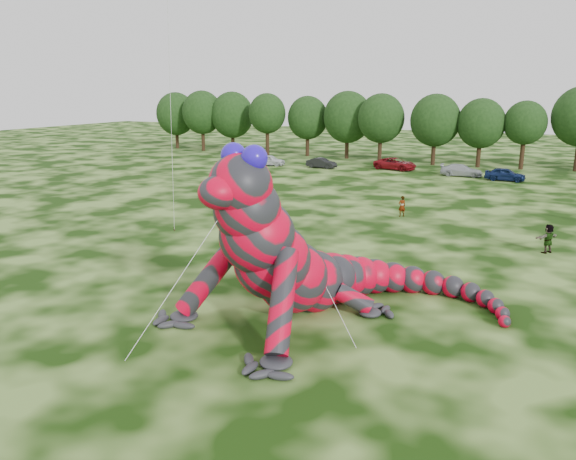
% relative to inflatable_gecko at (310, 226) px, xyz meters
% --- Properties ---
extents(ground, '(240.00, 240.00, 0.00)m').
position_rel_inflatable_gecko_xyz_m(ground, '(4.52, -2.36, -4.04)').
color(ground, '#16330A').
rests_on(ground, ground).
extents(inflatable_gecko, '(18.32, 19.84, 8.08)m').
position_rel_inflatable_gecko_xyz_m(inflatable_gecko, '(0.00, 0.00, 0.00)').
color(inflatable_gecko, red).
rests_on(inflatable_gecko, ground).
extents(tree_0, '(6.91, 6.22, 9.51)m').
position_rel_inflatable_gecko_xyz_m(tree_0, '(-50.03, 56.88, 0.71)').
color(tree_0, black).
rests_on(tree_0, ground).
extents(tree_1, '(6.74, 6.07, 9.81)m').
position_rel_inflatable_gecko_xyz_m(tree_1, '(-43.83, 55.70, 0.86)').
color(tree_1, black).
rests_on(tree_1, ground).
extents(tree_2, '(7.04, 6.34, 9.64)m').
position_rel_inflatable_gecko_xyz_m(tree_2, '(-38.49, 56.41, 0.78)').
color(tree_2, black).
rests_on(tree_2, ground).
extents(tree_3, '(5.81, 5.23, 9.44)m').
position_rel_inflatable_gecko_xyz_m(tree_3, '(-31.19, 54.71, 0.68)').
color(tree_3, black).
rests_on(tree_3, ground).
extents(tree_4, '(6.22, 5.60, 9.06)m').
position_rel_inflatable_gecko_xyz_m(tree_4, '(-25.12, 56.36, 0.49)').
color(tree_4, black).
rests_on(tree_4, ground).
extents(tree_5, '(7.16, 6.44, 9.80)m').
position_rel_inflatable_gecko_xyz_m(tree_5, '(-18.60, 56.08, 0.86)').
color(tree_5, black).
rests_on(tree_5, ground).
extents(tree_6, '(6.52, 5.86, 9.49)m').
position_rel_inflatable_gecko_xyz_m(tree_6, '(-13.03, 54.33, 0.71)').
color(tree_6, black).
rests_on(tree_6, ground).
extents(tree_7, '(6.68, 6.01, 9.48)m').
position_rel_inflatable_gecko_xyz_m(tree_7, '(-5.56, 54.45, 0.70)').
color(tree_7, black).
rests_on(tree_7, ground).
extents(tree_8, '(6.14, 5.53, 8.94)m').
position_rel_inflatable_gecko_xyz_m(tree_8, '(0.31, 54.63, 0.43)').
color(tree_8, black).
rests_on(tree_8, ground).
extents(tree_9, '(5.27, 4.74, 8.68)m').
position_rel_inflatable_gecko_xyz_m(tree_9, '(5.59, 54.99, 0.30)').
color(tree_9, black).
rests_on(tree_9, ground).
extents(car_0, '(4.41, 2.16, 1.45)m').
position_rel_inflatable_gecko_xyz_m(car_0, '(-25.29, 44.12, -3.32)').
color(car_0, silver).
rests_on(car_0, ground).
extents(car_1, '(4.07, 1.69, 1.31)m').
position_rel_inflatable_gecko_xyz_m(car_1, '(-17.99, 44.86, -3.38)').
color(car_1, black).
rests_on(car_1, ground).
extents(car_2, '(5.84, 3.53, 1.52)m').
position_rel_inflatable_gecko_xyz_m(car_2, '(-8.88, 47.53, -3.28)').
color(car_2, maroon).
rests_on(car_2, ground).
extents(car_3, '(5.00, 2.39, 1.41)m').
position_rel_inflatable_gecko_xyz_m(car_3, '(-0.38, 45.64, -3.34)').
color(car_3, '#A7ABAF').
rests_on(car_3, ground).
extents(car_4, '(4.40, 1.84, 1.49)m').
position_rel_inflatable_gecko_xyz_m(car_4, '(4.65, 44.20, -3.30)').
color(car_4, '#0F1D47').
rests_on(car_4, ground).
extents(spectator_0, '(0.74, 0.72, 1.70)m').
position_rel_inflatable_gecko_xyz_m(spectator_0, '(-1.15, 21.27, -3.19)').
color(spectator_0, gray).
rests_on(spectator_0, ground).
extents(spectator_5, '(1.54, 1.68, 1.87)m').
position_rel_inflatable_gecko_xyz_m(spectator_5, '(9.86, 15.07, -3.11)').
color(spectator_5, gray).
rests_on(spectator_5, ground).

